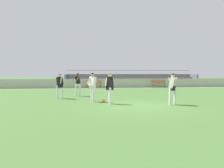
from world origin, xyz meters
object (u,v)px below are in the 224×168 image
Objects in this scene: bleacher_stand at (132,79)px; player_dark_on_ball at (110,86)px; player_dark_deep_cover at (60,84)px; soccer_ball at (104,101)px; bench_centre_sideline at (94,83)px; player_dark_wide_left at (78,82)px; player_white_pressing_high at (173,86)px; bench_far_right at (158,83)px; player_white_overlapping at (92,84)px.

bleacher_stand is 10.21× the size of player_dark_on_ball.
player_dark_on_ball is at bearing -42.63° from player_dark_deep_cover.
bleacher_stand is 15.53m from soccer_ball.
bench_centre_sideline is 8.25m from player_dark_wide_left.
bench_far_right is at bearing 72.87° from player_white_pressing_high.
player_dark_on_ball is 0.99× the size of player_white_overlapping.
player_white_pressing_high is 7.10m from player_dark_wide_left.
player_dark_on_ball is 3.39m from player_white_pressing_high.
bleacher_stand is 10.44× the size of player_dark_deep_cover.
player_dark_deep_cover reaches higher than bench_centre_sideline.
bleacher_stand reaches higher than player_dark_wide_left.
player_dark_on_ball is (-7.29, -12.20, 0.48)m from bench_far_right.
player_dark_on_ball is at bearing 167.89° from player_white_pressing_high.
player_dark_on_ball is 1.02× the size of player_dark_deep_cover.
bleacher_stand is 3.96m from bench_far_right.
player_dark_wide_left is at bearing -138.64° from bench_far_right.
bench_far_right is (2.53, -3.03, -0.33)m from bleacher_stand.
soccer_ball is (-7.59, -11.63, -0.44)m from bench_far_right.
bench_centre_sideline is 13.46m from player_white_pressing_high.
player_white_overlapping is (-0.46, -11.15, 0.49)m from bench_centre_sideline.
player_dark_deep_cover is 1.71m from player_dark_wide_left.
bench_far_right is 8.18× the size of soccer_ball.
bleacher_stand is at bearing 59.04° from player_dark_wide_left.
bench_far_right is 1.05× the size of player_dark_wide_left.
bleacher_stand is 16.00m from player_white_pressing_high.
player_dark_deep_cover is 3.67m from soccer_ball.
bench_centre_sideline reaches higher than soccer_ball.
bleacher_stand reaches higher than player_white_overlapping.
player_dark_on_ball is 4.15m from player_dark_deep_cover.
soccer_ball is at bearing -65.38° from player_dark_wide_left.
bench_far_right is 1.04× the size of player_white_overlapping.
player_dark_wide_left is (-5.23, 4.80, 0.01)m from player_white_pressing_high.
player_dark_deep_cover reaches higher than soccer_ball.
player_white_overlapping reaches higher than player_dark_deep_cover.
player_white_overlapping is 4.59m from player_white_pressing_high.
player_white_pressing_high is (3.78, -12.91, 0.47)m from bench_centre_sideline.
player_white_pressing_high is at bearing -22.46° from player_white_overlapping.
player_white_overlapping is at bearing 131.64° from player_dark_on_ball.
player_dark_wide_left reaches higher than bench_centre_sideline.
player_dark_wide_left is at bearing 107.93° from player_white_overlapping.
bench_far_right is at bearing 41.36° from player_dark_wide_left.
player_dark_on_ball is at bearing -87.81° from bench_centre_sideline.
player_dark_wide_left is at bearing 48.11° from player_dark_deep_cover.
player_dark_deep_cover is at bearing 137.37° from player_dark_on_ball.
bench_centre_sideline is at bearing 106.34° from player_white_pressing_high.
player_dark_on_ball is 4.51m from player_dark_wide_left.
player_white_pressing_high is (-3.98, -12.91, 0.47)m from bench_far_right.
player_white_overlapping reaches higher than player_dark_on_ball.
player_dark_deep_cover is 0.98× the size of player_white_pressing_high.
player_white_pressing_high is (-1.45, -15.94, 0.13)m from bleacher_stand.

